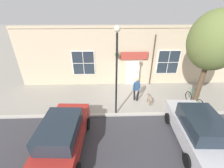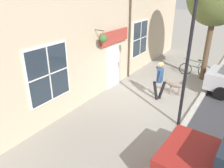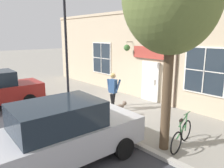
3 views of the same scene
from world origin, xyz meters
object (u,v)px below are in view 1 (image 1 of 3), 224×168
(leaning_bicycle, at_px, (194,100))
(street_lamp, at_px, (117,63))
(pedestrian_walking, at_px, (137,87))
(dog_on_leash, at_px, (150,98))
(street_tree_by_curb, at_px, (213,42))
(parked_car_mid_block, at_px, (198,129))
(parked_car_nearest_curb, at_px, (63,136))

(leaning_bicycle, height_order, street_lamp, street_lamp)
(pedestrian_walking, height_order, leaning_bicycle, pedestrian_walking)
(dog_on_leash, height_order, street_tree_by_curb, street_tree_by_curb)
(leaning_bicycle, bearing_deg, parked_car_mid_block, -27.04)
(pedestrian_walking, relative_size, street_lamp, 0.34)
(street_tree_by_curb, xyz_separation_m, street_lamp, (0.37, -5.14, -0.95))
(pedestrian_walking, height_order, dog_on_leash, pedestrian_walking)
(pedestrian_walking, distance_m, dog_on_leash, 1.14)
(parked_car_mid_block, xyz_separation_m, street_lamp, (-2.36, -3.78, 2.53))
(parked_car_nearest_curb, relative_size, street_lamp, 0.83)
(dog_on_leash, bearing_deg, parked_car_nearest_curb, -54.07)
(parked_car_nearest_curb, bearing_deg, leaning_bicycle, 113.00)
(dog_on_leash, bearing_deg, street_lamp, -66.61)
(leaning_bicycle, bearing_deg, street_lamp, -81.30)
(parked_car_mid_block, relative_size, street_lamp, 0.83)
(dog_on_leash, bearing_deg, street_tree_by_curb, 76.59)
(street_tree_by_curb, height_order, parked_car_nearest_curb, street_tree_by_curb)
(pedestrian_walking, bearing_deg, leaning_bicycle, 81.14)
(dog_on_leash, bearing_deg, leaning_bicycle, 86.21)
(pedestrian_walking, xyz_separation_m, street_lamp, (1.44, -1.51, 2.33))
(pedestrian_walking, distance_m, leaning_bicycle, 4.01)
(dog_on_leash, xyz_separation_m, leaning_bicycle, (0.20, 3.03, -0.08))
(dog_on_leash, bearing_deg, parked_car_mid_block, 22.46)
(parked_car_mid_block, bearing_deg, dog_on_leash, -157.54)
(parked_car_nearest_curb, bearing_deg, street_lamp, 134.83)
(leaning_bicycle, relative_size, parked_car_nearest_curb, 0.39)
(dog_on_leash, distance_m, street_lamp, 3.93)
(parked_car_nearest_curb, distance_m, parked_car_mid_block, 6.36)
(leaning_bicycle, bearing_deg, parked_car_nearest_curb, -67.00)
(street_tree_by_curb, bearing_deg, dog_on_leash, -103.41)
(street_lamp, bearing_deg, parked_car_mid_block, 57.98)
(parked_car_mid_block, bearing_deg, street_tree_by_curb, 153.55)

